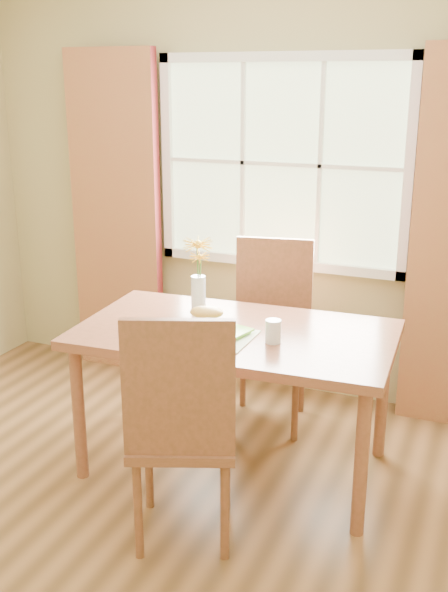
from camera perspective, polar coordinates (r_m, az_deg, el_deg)
room at (r=2.71m, az=-7.66°, el=3.29°), size 4.24×3.84×2.74m
window at (r=4.38m, az=4.75°, el=10.79°), size 1.62×0.06×1.32m
curtain_left at (r=4.83m, az=-8.87°, el=6.47°), size 0.65×0.08×2.20m
dining_table at (r=3.56m, az=0.93°, el=-4.03°), size 1.65×0.98×0.78m
chair_near at (r=3.00m, az=-3.53°, el=-10.39°), size 0.60×0.60×1.11m
chair_far at (r=4.16m, az=3.91°, el=-2.24°), size 0.54×0.54×1.11m
placemat at (r=3.45m, az=-1.37°, el=-3.27°), size 0.45×0.33×0.01m
plate at (r=3.45m, az=-0.40°, el=-3.09°), size 0.31×0.31×0.01m
croissant_sandwich at (r=3.44m, az=-1.46°, el=-1.93°), size 0.19×0.15×0.13m
water_glass at (r=3.36m, az=4.08°, el=-2.96°), size 0.08×0.08×0.12m
flower_vase at (r=3.75m, az=-2.13°, el=2.29°), size 0.17×0.17×0.41m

